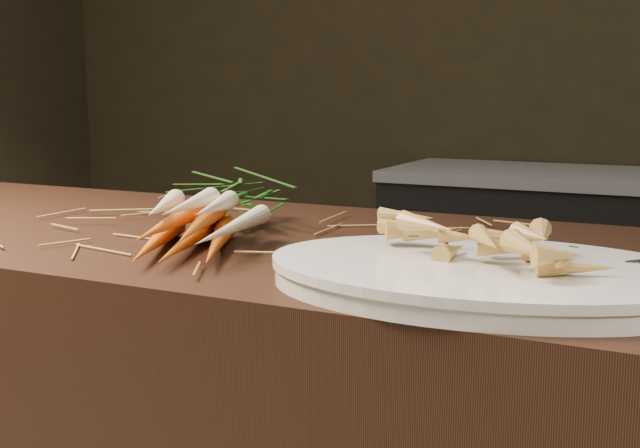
# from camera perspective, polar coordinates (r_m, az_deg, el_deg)

# --- Properties ---
(straw_bedding) EXTENTS (1.40, 0.60, 0.02)m
(straw_bedding) POSITION_cam_1_polar(r_m,az_deg,el_deg) (1.20, 1.73, -0.97)
(straw_bedding) COLOR #A1853E
(straw_bedding) RESTS_ON main_counter
(root_veg_bunch) EXTENTS (0.33, 0.51, 0.09)m
(root_veg_bunch) POSITION_cam_1_polar(r_m,az_deg,el_deg) (1.25, -7.94, 1.08)
(root_veg_bunch) COLOR #CC5514
(root_veg_bunch) RESTS_ON main_counter
(serving_platter) EXTENTS (0.53, 0.38, 0.03)m
(serving_platter) POSITION_cam_1_polar(r_m,az_deg,el_deg) (0.94, 11.50, -3.86)
(serving_platter) COLOR white
(serving_platter) RESTS_ON main_counter
(roasted_veg_heap) EXTENTS (0.26, 0.20, 0.06)m
(roasted_veg_heap) POSITION_cam_1_polar(r_m,az_deg,el_deg) (0.93, 11.58, -1.40)
(roasted_veg_heap) COLOR #A5703A
(roasted_veg_heap) RESTS_ON serving_platter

